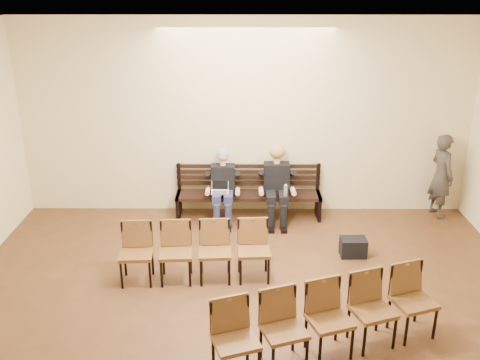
% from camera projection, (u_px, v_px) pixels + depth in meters
% --- Properties ---
extents(room_walls, '(8.02, 10.01, 3.51)m').
position_uv_depth(room_walls, '(248.00, 149.00, 5.21)').
color(room_walls, beige).
rests_on(room_walls, ground).
extents(bench, '(2.60, 0.90, 0.45)m').
position_uv_depth(bench, '(248.00, 205.00, 9.65)').
color(bench, black).
rests_on(bench, ground).
extents(seated_man, '(0.52, 0.72, 1.25)m').
position_uv_depth(seated_man, '(223.00, 187.00, 9.40)').
color(seated_man, black).
rests_on(seated_man, ground).
extents(seated_woman, '(0.56, 0.77, 1.29)m').
position_uv_depth(seated_woman, '(277.00, 186.00, 9.38)').
color(seated_woman, black).
rests_on(seated_woman, ground).
extents(laptop, '(0.34, 0.29, 0.22)m').
position_uv_depth(laptop, '(220.00, 194.00, 9.27)').
color(laptop, silver).
rests_on(laptop, bench).
extents(water_bottle, '(0.07, 0.07, 0.21)m').
position_uv_depth(water_bottle, '(285.00, 197.00, 9.14)').
color(water_bottle, silver).
rests_on(water_bottle, bench).
extents(bag, '(0.40, 0.28, 0.29)m').
position_uv_depth(bag, '(353.00, 247.00, 8.33)').
color(bag, black).
rests_on(bag, ground).
extents(passerby, '(0.58, 0.73, 1.76)m').
position_uv_depth(passerby, '(442.00, 170.00, 9.49)').
color(passerby, '#37322D').
rests_on(passerby, ground).
extents(chair_row_front, '(2.14, 0.60, 0.87)m').
position_uv_depth(chair_row_front, '(195.00, 253.00, 7.57)').
color(chair_row_front, brown).
rests_on(chair_row_front, ground).
extents(chair_row_back, '(2.73, 1.36, 0.89)m').
position_uv_depth(chair_row_back, '(330.00, 321.00, 6.07)').
color(chair_row_back, brown).
rests_on(chair_row_back, ground).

